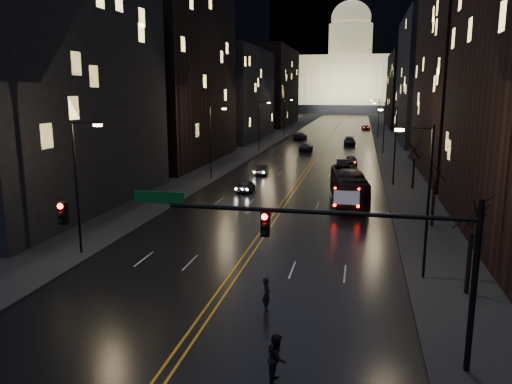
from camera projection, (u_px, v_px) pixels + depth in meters
The scene contains 37 objects.
ground at pixel (186, 344), 21.77m from camera, with size 900.00×900.00×0.00m, color black.
road at pixel (336, 128), 146.45m from camera, with size 20.00×320.00×0.02m, color black.
sidewalk_left at pixel (289, 127), 149.25m from camera, with size 8.00×320.00×0.16m, color black.
sidewalk_right at pixel (385, 129), 143.63m from camera, with size 8.00×320.00×0.16m, color black.
center_line at pixel (336, 128), 146.45m from camera, with size 0.62×320.00×0.01m, color orange.
building_left_near at pixel (44, 89), 44.90m from camera, with size 12.00×28.00×22.00m, color black.
building_left_mid at pixel (173, 69), 74.99m from camera, with size 12.00×30.00×28.00m, color black.
building_left_far at pixel (235, 94), 112.23m from camera, with size 12.00×34.00×20.00m, color black.
building_left_dist at pixel (272, 87), 157.87m from camera, with size 12.00×40.00×24.00m, color black.
building_right_tall at pixel (480, 24), 61.72m from camera, with size 12.00×30.00×38.00m, color black.
building_right_mid at pixel (431, 80), 103.20m from camera, with size 12.00×34.00×26.00m, color black.
building_right_dist at pixel (410, 90), 149.63m from camera, with size 12.00×40.00×22.00m, color black.
mountain_ridge at pixel (411, 15), 365.22m from camera, with size 520.00×60.00×130.00m, color black.
capitol at pixel (349, 78), 258.12m from camera, with size 90.00×50.00×58.50m.
traffic_signal at pixel (325, 240), 19.56m from camera, with size 17.29×0.45×7.00m.
streetlamp_right_near at pixel (425, 195), 28.18m from camera, with size 2.13×0.25×9.00m.
streetlamp_left_near at pixel (79, 181), 32.52m from camera, with size 2.13×0.25×9.00m.
streetlamp_right_mid at pixel (394, 142), 56.95m from camera, with size 2.13×0.25×9.00m.
streetlamp_left_mid at pixel (212, 138), 61.29m from camera, with size 2.13×0.25×9.00m.
streetlamp_right_far at pixel (383, 125), 85.72m from camera, with size 2.13×0.25×9.00m.
streetlamp_left_far at pixel (260, 123), 90.07m from camera, with size 2.13×0.25×9.00m.
streetlamp_right_dist at pixel (378, 116), 114.49m from camera, with size 2.13×0.25×9.00m.
streetlamp_left_dist at pixel (285, 115), 118.84m from camera, with size 2.13×0.25×9.00m.
tree_right_near at pixel (473, 214), 25.93m from camera, with size 2.40×2.40×6.65m.
tree_right_mid at pixel (435, 172), 39.36m from camera, with size 2.40×2.40×6.65m.
tree_right_far at pixel (415, 149), 54.70m from camera, with size 2.40×2.40×6.65m.
bus at pixel (348, 187), 48.72m from camera, with size 2.71×11.57×3.22m, color black.
oncoming_car_a at pixel (246, 186), 54.38m from camera, with size 1.59×3.95×1.35m, color black.
oncoming_car_b at pixel (262, 170), 65.22m from camera, with size 1.45×4.16×1.37m, color black.
oncoming_car_c at pixel (306, 147), 91.21m from camera, with size 2.30×4.99×1.39m, color black.
oncoming_car_d at pixel (300, 136), 112.41m from camera, with size 2.30×5.66×1.64m, color black.
receding_car_a at pixel (342, 165), 69.68m from camera, with size 1.50×4.30×1.42m, color black.
receding_car_b at pixel (351, 161), 73.42m from camera, with size 1.74×4.33×1.47m, color black.
receding_car_c at pixel (349, 141), 100.30m from camera, with size 2.31×5.68×1.65m, color black.
receding_car_d at pixel (366, 127), 140.94m from camera, with size 2.14×4.65×1.29m, color black.
pedestrian_a at pixel (267, 294), 24.88m from camera, with size 0.64×0.42×1.76m, color black.
pedestrian_b at pixel (277, 358), 18.79m from camera, with size 0.94×0.51×1.93m, color black.
Camera 1 is at (7.09, -18.96, 10.85)m, focal length 35.00 mm.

